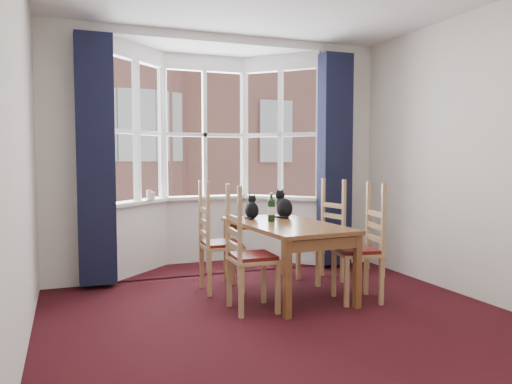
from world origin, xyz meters
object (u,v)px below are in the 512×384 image
chair_left_far (213,246)px  candle_tall (149,195)px  candle_short (153,196)px  chair_right_near (366,252)px  wine_bottle (271,209)px  cat_left (252,209)px  chair_left_near (243,259)px  chair_right_far (327,238)px  cat_right (284,207)px  dining_table (286,231)px

chair_left_far → candle_tall: bearing=113.3°
candle_short → chair_right_near: bearing=-48.7°
candle_tall → candle_short: 0.06m
chair_left_far → wine_bottle: (0.59, -0.15, 0.38)m
chair_left_far → cat_left: bearing=15.5°
cat_left → chair_left_near: bearing=-114.9°
chair_right_far → cat_right: (-0.49, 0.08, 0.37)m
dining_table → chair_right_near: (0.63, -0.50, -0.17)m
chair_left_near → candle_tall: candle_tall is taller
dining_table → chair_right_far: size_ratio=1.72×
cat_right → candle_short: (-1.26, 1.04, 0.08)m
chair_left_near → wine_bottle: (0.51, 0.59, 0.38)m
chair_left_far → chair_right_far: size_ratio=1.00×
chair_right_near → candle_short: size_ratio=9.65×
candle_tall → cat_right: bearing=-37.7°
candle_tall → candle_short: size_ratio=1.28×
chair_right_far → candle_tall: candle_tall is taller
chair_left_near → cat_left: cat_left is taller
chair_left_near → candle_short: candle_short is taller
cat_right → wine_bottle: 0.35m
wine_bottle → candle_tall: (-1.06, 1.25, 0.08)m
cat_left → cat_right: bearing=-6.9°
dining_table → wine_bottle: 0.29m
dining_table → wine_bottle: size_ratio=5.30×
chair_left_near → chair_right_far: (1.26, 0.75, 0.00)m
cat_right → chair_right_near: bearing=-63.4°
candle_tall → chair_left_near: bearing=-73.5°
chair_left_near → chair_right_far: size_ratio=1.00×
chair_right_near → cat_left: cat_left is taller
chair_right_far → candle_short: bearing=147.4°
chair_left_near → candle_short: bearing=105.0°
chair_left_near → cat_left: (0.41, 0.87, 0.35)m
dining_table → chair_right_near: 0.82m
chair_left_far → cat_right: size_ratio=2.82×
chair_right_far → cat_left: (-0.85, 0.13, 0.35)m
cat_right → candle_tall: size_ratio=2.68×
cat_right → wine_bottle: size_ratio=1.09×
chair_right_near → candle_tall: 2.66m
chair_right_near → wine_bottle: (-0.71, 0.68, 0.38)m
cat_left → candle_tall: candle_tall is taller
chair_right_near → cat_left: size_ratio=3.33×
wine_bottle → cat_left: bearing=111.0°
chair_left_near → chair_left_far: (-0.07, 0.74, 0.00)m
candle_tall → cat_left: bearing=-45.5°
cat_left → wine_bottle: bearing=-69.0°
chair_left_near → cat_left: 1.02m
chair_right_near → cat_left: (-0.82, 0.96, 0.35)m
chair_left_far → wine_bottle: size_ratio=3.08×
cat_right → candle_tall: cat_right is taller
cat_left → candle_short: cat_left is taller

